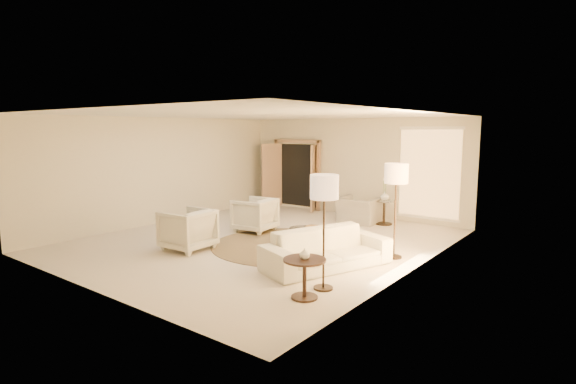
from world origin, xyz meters
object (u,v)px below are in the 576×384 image
Objects in this scene: armchair_left at (255,213)px; coffee_table at (313,237)px; bowl at (313,228)px; accent_chair at (358,206)px; side_vase at (385,196)px; end_table at (305,271)px; end_vase at (305,254)px; floor_lamp_far at (324,192)px; side_table at (384,210)px; armchair_right at (188,228)px; floor_lamp_near at (396,178)px; sofa at (327,249)px.

coffee_table is (2.06, -0.49, -0.20)m from armchair_left.
accent_chair is at bearing 100.11° from bowl.
end_table is at bearing -76.42° from side_vase.
armchair_left is 5.58× the size of end_vase.
armchair_left is at bearing 146.07° from floor_lamp_far.
side_table is 2.81× the size of side_vase.
armchair_right is at bearing 175.83° from floor_lamp_far.
side_vase is (-1.51, 2.75, -0.81)m from floor_lamp_near.
accent_chair is at bearing 100.11° from coffee_table.
end_vase is (-0.00, 0.00, 0.27)m from end_table.
side_table is at bearing 105.00° from floor_lamp_far.
side_table is at bearing 103.58° from end_vase.
floor_lamp_near reaches higher than accent_chair.
armchair_left is at bearing 140.80° from end_table.
end_table is at bearing -76.42° from side_table.
side_vase is (-0.00, 0.00, 0.37)m from side_table.
armchair_right is 4.33m from floor_lamp_near.
side_vase is at bearing -165.47° from accent_chair.
end_vase is (1.98, -5.31, 0.22)m from accent_chair.
sofa reaches higher than coffee_table.
armchair_right is 3.58m from end_vase.
floor_lamp_far reaches higher than coffee_table.
armchair_right is 2.62m from coffee_table.
side_table is 5.70m from end_vase.
coffee_table is at bearing 66.23° from sofa.
side_vase reaches higher than end_vase.
end_vase reaches higher than bowl.
coffee_table is 2.80m from end_table.
end_vase reaches higher than sofa.
armchair_left is 2.91× the size of bowl.
sofa is 2.53× the size of armchair_right.
floor_lamp_far reaches higher than armchair_right.
end_table is 5.69m from side_table.
bowl reaches higher than coffee_table.
side_vase is at bearing 103.58° from end_vase.
armchair_left is 1.40× the size of side_table.
floor_lamp_near is (3.66, 2.04, 1.10)m from armchair_right.
armchair_right is 0.89× the size of accent_chair.
end_table is (1.46, -2.38, 0.15)m from coffee_table.
sofa is at bearing 106.03° from accent_chair.
floor_lamp_far reaches higher than side_table.
end_vase is at bearing 43.63° from armchair_left.
side_vase is (-1.34, 5.54, 0.08)m from end_vase.
side_table is 0.35× the size of floor_lamp_near.
floor_lamp_far is at bearing 88.41° from end_vase.
floor_lamp_far reaches higher than accent_chair.
floor_lamp_far is 2.63m from bowl.
bowl is 1.92× the size of end_vase.
side_table is at bearing -165.47° from accent_chair.
end_vase is at bearing -91.59° from floor_lamp_far.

